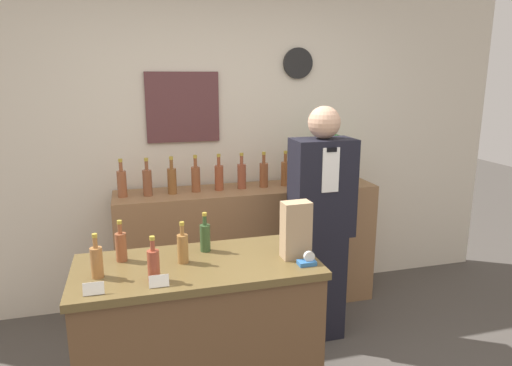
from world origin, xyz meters
TOP-DOWN VIEW (x-y plane):
  - back_wall at (-0.00, 2.00)m, footprint 5.20×0.09m
  - back_shelf at (0.22, 1.72)m, footprint 2.08×0.44m
  - display_counter at (-0.37, 0.49)m, footprint 1.24×0.58m
  - shopkeeper at (0.59, 1.14)m, footprint 0.42×0.27m
  - potted_plant at (0.93, 1.72)m, footprint 0.33×0.33m
  - paper_bag at (0.14, 0.43)m, footprint 0.15×0.10m
  - tape_dispenser at (0.16, 0.32)m, footprint 0.09×0.06m
  - price_card_left at (-0.86, 0.27)m, footprint 0.09×0.02m
  - price_card_right at (-0.58, 0.27)m, footprint 0.09×0.02m
  - counter_bottle_0 at (-0.85, 0.45)m, footprint 0.06×0.06m
  - counter_bottle_1 at (-0.74, 0.63)m, footprint 0.06×0.06m
  - counter_bottle_2 at (-0.60, 0.34)m, footprint 0.06×0.06m
  - counter_bottle_3 at (-0.44, 0.52)m, footprint 0.06×0.06m
  - counter_bottle_4 at (-0.30, 0.65)m, footprint 0.06×0.06m
  - shelf_bottle_0 at (-0.74, 1.72)m, footprint 0.07×0.07m
  - shelf_bottle_1 at (-0.56, 1.70)m, footprint 0.07×0.07m
  - shelf_bottle_2 at (-0.38, 1.71)m, footprint 0.07×0.07m
  - shelf_bottle_3 at (-0.20, 1.73)m, footprint 0.07×0.07m
  - shelf_bottle_4 at (-0.02, 1.73)m, footprint 0.07×0.07m
  - shelf_bottle_5 at (0.17, 1.73)m, footprint 0.07×0.07m
  - shelf_bottle_6 at (0.35, 1.73)m, footprint 0.07×0.07m
  - shelf_bottle_7 at (0.53, 1.73)m, footprint 0.07×0.07m
  - shelf_bottle_8 at (0.71, 1.71)m, footprint 0.07×0.07m

SIDE VIEW (x-z plane):
  - display_counter at x=-0.37m, z-range 0.00..0.94m
  - back_shelf at x=0.22m, z-range 0.00..1.00m
  - shopkeeper at x=0.59m, z-range 0.00..1.68m
  - tape_dispenser at x=0.16m, z-range 0.93..1.00m
  - price_card_left at x=-0.86m, z-range 0.94..1.00m
  - price_card_right at x=-0.58m, z-range 0.94..1.00m
  - counter_bottle_0 at x=-0.85m, z-range 0.91..1.13m
  - counter_bottle_1 at x=-0.74m, z-range 0.91..1.13m
  - counter_bottle_2 at x=-0.60m, z-range 0.91..1.13m
  - counter_bottle_3 at x=-0.44m, z-range 0.91..1.13m
  - counter_bottle_4 at x=-0.30m, z-range 0.91..1.13m
  - paper_bag at x=0.14m, z-range 0.94..1.24m
  - shelf_bottle_0 at x=-0.74m, z-range 0.96..1.25m
  - shelf_bottle_1 at x=-0.56m, z-range 0.96..1.25m
  - shelf_bottle_2 at x=-0.38m, z-range 0.96..1.25m
  - shelf_bottle_3 at x=-0.20m, z-range 0.96..1.25m
  - shelf_bottle_4 at x=-0.02m, z-range 0.96..1.25m
  - shelf_bottle_5 at x=0.17m, z-range 0.96..1.25m
  - shelf_bottle_6 at x=0.35m, z-range 0.96..1.25m
  - shelf_bottle_7 at x=0.53m, z-range 0.96..1.25m
  - shelf_bottle_8 at x=0.71m, z-range 0.96..1.25m
  - potted_plant at x=0.93m, z-range 1.03..1.44m
  - back_wall at x=0.00m, z-range 0.00..2.70m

